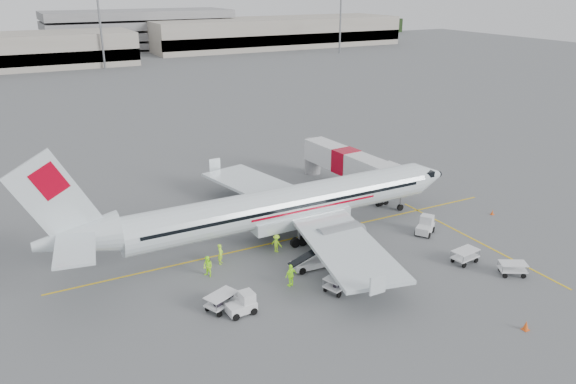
{
  "coord_description": "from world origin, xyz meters",
  "views": [
    {
      "loc": [
        -22.62,
        -41.08,
        22.1
      ],
      "look_at": [
        0.0,
        2.0,
        3.8
      ],
      "focal_mm": 35.0,
      "sensor_mm": 36.0,
      "label": 1
    }
  ],
  "objects_px": {
    "aircraft": "(286,181)",
    "tug_fore": "(425,226)",
    "jet_bridge": "(346,169)",
    "belt_loader": "(312,254)",
    "tug_aft": "(241,304)",
    "tug_mid": "(344,253)"
  },
  "relations": [
    {
      "from": "jet_bridge",
      "to": "belt_loader",
      "type": "xyz_separation_m",
      "value": [
        -12.84,
        -14.65,
        -1.06
      ]
    },
    {
      "from": "jet_bridge",
      "to": "tug_fore",
      "type": "xyz_separation_m",
      "value": [
        -0.2,
        -13.82,
        -1.43
      ]
    },
    {
      "from": "aircraft",
      "to": "tug_mid",
      "type": "relative_size",
      "value": 17.8
    },
    {
      "from": "jet_bridge",
      "to": "belt_loader",
      "type": "relative_size",
      "value": 3.87
    },
    {
      "from": "belt_loader",
      "to": "tug_fore",
      "type": "distance_m",
      "value": 12.67
    },
    {
      "from": "tug_aft",
      "to": "tug_mid",
      "type": "bearing_deg",
      "value": 13.05
    },
    {
      "from": "jet_bridge",
      "to": "tug_fore",
      "type": "height_order",
      "value": "jet_bridge"
    },
    {
      "from": "tug_aft",
      "to": "belt_loader",
      "type": "bearing_deg",
      "value": 21.24
    },
    {
      "from": "aircraft",
      "to": "tug_fore",
      "type": "height_order",
      "value": "aircraft"
    },
    {
      "from": "tug_fore",
      "to": "tug_mid",
      "type": "relative_size",
      "value": 0.98
    },
    {
      "from": "tug_fore",
      "to": "tug_mid",
      "type": "xyz_separation_m",
      "value": [
        -9.84,
        -1.28,
        0.02
      ]
    },
    {
      "from": "belt_loader",
      "to": "tug_fore",
      "type": "bearing_deg",
      "value": 5.59
    },
    {
      "from": "tug_mid",
      "to": "tug_aft",
      "type": "relative_size",
      "value": 1.07
    },
    {
      "from": "aircraft",
      "to": "tug_mid",
      "type": "xyz_separation_m",
      "value": [
        1.84,
        -6.76,
        -4.56
      ]
    },
    {
      "from": "tug_fore",
      "to": "tug_aft",
      "type": "distance_m",
      "value": 20.93
    },
    {
      "from": "aircraft",
      "to": "tug_aft",
      "type": "bearing_deg",
      "value": -132.12
    },
    {
      "from": "jet_bridge",
      "to": "tug_aft",
      "type": "distance_m",
      "value": 27.61
    },
    {
      "from": "aircraft",
      "to": "tug_mid",
      "type": "bearing_deg",
      "value": -75.36
    },
    {
      "from": "belt_loader",
      "to": "tug_mid",
      "type": "xyz_separation_m",
      "value": [
        2.8,
        -0.45,
        -0.35
      ]
    },
    {
      "from": "tug_aft",
      "to": "tug_fore",
      "type": "bearing_deg",
      "value": 8.74
    },
    {
      "from": "tug_fore",
      "to": "tug_aft",
      "type": "xyz_separation_m",
      "value": [
        -20.46,
        -4.43,
        -0.04
      ]
    },
    {
      "from": "belt_loader",
      "to": "tug_fore",
      "type": "xyz_separation_m",
      "value": [
        12.64,
        0.83,
        -0.37
      ]
    }
  ]
}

